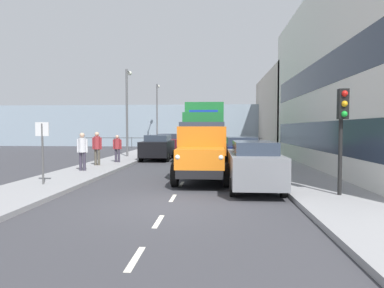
% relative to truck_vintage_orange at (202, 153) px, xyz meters
% --- Properties ---
extents(ground_plane, '(80.00, 80.00, 0.00)m').
position_rel_truck_vintage_orange_xyz_m(ground_plane, '(0.77, -5.23, -1.18)').
color(ground_plane, '#38383D').
extents(sidewalk_left, '(2.68, 37.04, 0.15)m').
position_rel_truck_vintage_orange_xyz_m(sidewalk_left, '(-4.19, -5.23, -1.10)').
color(sidewalk_left, gray).
rests_on(sidewalk_left, ground_plane).
extents(sidewalk_right, '(2.68, 37.04, 0.15)m').
position_rel_truck_vintage_orange_xyz_m(sidewalk_right, '(5.73, -5.23, -1.10)').
color(sidewalk_right, gray).
rests_on(sidewalk_right, ground_plane).
extents(road_centreline_markings, '(0.12, 31.91, 0.01)m').
position_rel_truck_vintage_orange_xyz_m(road_centreline_markings, '(0.77, -4.23, -1.17)').
color(road_centreline_markings, silver).
rests_on(road_centreline_markings, ground_plane).
extents(building_far_block, '(8.90, 15.61, 7.62)m').
position_rel_truck_vintage_orange_xyz_m(building_far_block, '(-9.98, -21.36, 2.63)').
color(building_far_block, beige).
rests_on(building_far_block, ground_plane).
extents(sea_horizon, '(80.00, 0.80, 5.00)m').
position_rel_truck_vintage_orange_xyz_m(sea_horizon, '(0.77, -26.75, 1.32)').
color(sea_horizon, '#8C9EAD').
rests_on(sea_horizon, ground_plane).
extents(seawall_railing, '(28.08, 0.08, 1.20)m').
position_rel_truck_vintage_orange_xyz_m(seawall_railing, '(0.77, -23.15, -0.26)').
color(seawall_railing, '#4C5156').
rests_on(seawall_railing, ground_plane).
extents(truck_vintage_orange, '(2.17, 5.64, 2.43)m').
position_rel_truck_vintage_orange_xyz_m(truck_vintage_orange, '(0.00, 0.00, 0.00)').
color(truck_vintage_orange, black).
rests_on(truck_vintage_orange, ground_plane).
extents(lorry_cargo_green, '(2.58, 8.20, 3.87)m').
position_rel_truck_vintage_orange_xyz_m(lorry_cargo_green, '(0.20, -9.84, 0.90)').
color(lorry_cargo_green, '#1E7033').
rests_on(lorry_cargo_green, ground_plane).
extents(car_grey_kerbside_near, '(1.78, 4.58, 1.72)m').
position_rel_truck_vintage_orange_xyz_m(car_grey_kerbside_near, '(-1.90, 1.63, -0.28)').
color(car_grey_kerbside_near, slate).
rests_on(car_grey_kerbside_near, ground_plane).
extents(car_navy_kerbside_1, '(1.92, 3.88, 1.72)m').
position_rel_truck_vintage_orange_xyz_m(car_navy_kerbside_1, '(-1.90, -4.36, -0.28)').
color(car_navy_kerbside_1, navy).
rests_on(car_navy_kerbside_1, ground_plane).
extents(car_black_oppositeside_0, '(1.95, 4.14, 1.72)m').
position_rel_truck_vintage_orange_xyz_m(car_black_oppositeside_0, '(3.44, -9.25, -0.28)').
color(car_black_oppositeside_0, black).
rests_on(car_black_oppositeside_0, ground_plane).
extents(car_maroon_oppositeside_1, '(1.97, 4.42, 1.72)m').
position_rel_truck_vintage_orange_xyz_m(car_maroon_oppositeside_1, '(3.44, -14.60, -0.28)').
color(car_maroon_oppositeside_1, maroon).
rests_on(car_maroon_oppositeside_1, ground_plane).
extents(pedestrian_couple_b, '(0.53, 0.34, 1.82)m').
position_rel_truck_vintage_orange_xyz_m(pedestrian_couple_b, '(5.82, -1.97, 0.05)').
color(pedestrian_couple_b, '#383342').
rests_on(pedestrian_couple_b, sidewalk_right).
extents(pedestrian_with_bag, '(0.53, 0.34, 1.83)m').
position_rel_truck_vintage_orange_xyz_m(pedestrian_with_bag, '(5.94, -4.30, 0.06)').
color(pedestrian_with_bag, '#4C473D').
rests_on(pedestrian_with_bag, sidewalk_right).
extents(pedestrian_couple_a, '(0.53, 0.34, 1.63)m').
position_rel_truck_vintage_orange_xyz_m(pedestrian_couple_a, '(5.35, -6.12, -0.08)').
color(pedestrian_couple_a, '#383342').
rests_on(pedestrian_couple_a, sidewalk_right).
extents(traffic_light_near, '(0.28, 0.41, 3.20)m').
position_rel_truck_vintage_orange_xyz_m(traffic_light_near, '(-4.33, 3.36, 1.29)').
color(traffic_light_near, black).
rests_on(traffic_light_near, sidewalk_left).
extents(lamp_post_promenade, '(0.32, 1.14, 6.29)m').
position_rel_truck_vintage_orange_xyz_m(lamp_post_promenade, '(5.88, -10.55, 2.73)').
color(lamp_post_promenade, '#59595B').
rests_on(lamp_post_promenade, sidewalk_right).
extents(lamp_post_far, '(0.32, 1.14, 6.84)m').
position_rel_truck_vintage_orange_xyz_m(lamp_post_far, '(5.84, -22.91, 3.02)').
color(lamp_post_far, '#59595B').
rests_on(lamp_post_far, sidewalk_right).
extents(street_sign, '(0.50, 0.07, 2.25)m').
position_rel_truck_vintage_orange_xyz_m(street_sign, '(5.69, 2.00, 0.50)').
color(street_sign, '#4C4C4C').
rests_on(street_sign, sidewalk_right).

